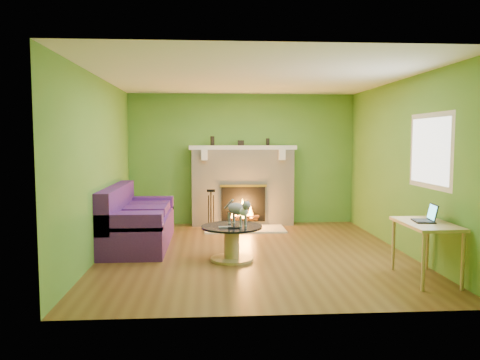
% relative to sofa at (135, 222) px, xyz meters
% --- Properties ---
extents(floor, '(5.00, 5.00, 0.00)m').
position_rel_sofa_xyz_m(floor, '(1.86, -0.63, -0.37)').
color(floor, brown).
rests_on(floor, ground).
extents(ceiling, '(5.00, 5.00, 0.00)m').
position_rel_sofa_xyz_m(ceiling, '(1.86, -0.63, 2.23)').
color(ceiling, white).
rests_on(ceiling, wall_back).
extents(wall_back, '(5.00, 0.00, 5.00)m').
position_rel_sofa_xyz_m(wall_back, '(1.86, 1.87, 0.93)').
color(wall_back, '#4C832B').
rests_on(wall_back, floor).
extents(wall_front, '(5.00, 0.00, 5.00)m').
position_rel_sofa_xyz_m(wall_front, '(1.86, -3.13, 0.93)').
color(wall_front, '#4C832B').
rests_on(wall_front, floor).
extents(wall_left, '(0.00, 5.00, 5.00)m').
position_rel_sofa_xyz_m(wall_left, '(-0.39, -0.63, 0.93)').
color(wall_left, '#4C832B').
rests_on(wall_left, floor).
extents(wall_right, '(0.00, 5.00, 5.00)m').
position_rel_sofa_xyz_m(wall_right, '(4.11, -0.63, 0.93)').
color(wall_right, '#4C832B').
rests_on(wall_right, floor).
extents(window_frame, '(0.00, 1.20, 1.20)m').
position_rel_sofa_xyz_m(window_frame, '(4.10, -1.53, 1.18)').
color(window_frame, silver).
rests_on(window_frame, wall_right).
extents(window_pane, '(0.00, 1.06, 1.06)m').
position_rel_sofa_xyz_m(window_pane, '(4.09, -1.53, 1.18)').
color(window_pane, white).
rests_on(window_pane, wall_right).
extents(fireplace, '(2.10, 0.46, 1.58)m').
position_rel_sofa_xyz_m(fireplace, '(1.86, 1.68, 0.40)').
color(fireplace, beige).
rests_on(fireplace, floor).
extents(hearth, '(1.50, 0.75, 0.03)m').
position_rel_sofa_xyz_m(hearth, '(1.86, 1.17, -0.36)').
color(hearth, beige).
rests_on(hearth, floor).
extents(mantel, '(2.10, 0.28, 0.08)m').
position_rel_sofa_xyz_m(mantel, '(1.86, 1.66, 1.17)').
color(mantel, silver).
rests_on(mantel, fireplace).
extents(sofa, '(0.97, 2.14, 0.96)m').
position_rel_sofa_xyz_m(sofa, '(0.00, 0.00, 0.00)').
color(sofa, '#421961').
rests_on(sofa, floor).
extents(coffee_table, '(0.86, 0.86, 0.49)m').
position_rel_sofa_xyz_m(coffee_table, '(1.51, -1.02, -0.09)').
color(coffee_table, tan).
rests_on(coffee_table, floor).
extents(desk, '(0.55, 0.95, 0.70)m').
position_rel_sofa_xyz_m(desk, '(3.81, -2.10, 0.25)').
color(desk, tan).
rests_on(desk, floor).
extents(cat, '(0.49, 0.64, 0.38)m').
position_rel_sofa_xyz_m(cat, '(1.59, -0.97, 0.31)').
color(cat, slate).
rests_on(cat, coffee_table).
extents(remote_silver, '(0.17, 0.07, 0.02)m').
position_rel_sofa_xyz_m(remote_silver, '(1.41, -1.14, 0.12)').
color(remote_silver, gray).
rests_on(remote_silver, coffee_table).
extents(remote_black, '(0.16, 0.06, 0.02)m').
position_rel_sofa_xyz_m(remote_black, '(1.53, -1.20, 0.12)').
color(remote_black, black).
rests_on(remote_black, coffee_table).
extents(laptop, '(0.29, 0.33, 0.22)m').
position_rel_sofa_xyz_m(laptop, '(3.79, -2.05, 0.44)').
color(laptop, black).
rests_on(laptop, desk).
extents(fire_tools, '(0.19, 0.19, 0.73)m').
position_rel_sofa_xyz_m(fire_tools, '(1.23, 1.32, 0.02)').
color(fire_tools, black).
rests_on(fire_tools, hearth).
extents(mantel_vase_left, '(0.08, 0.08, 0.18)m').
position_rel_sofa_xyz_m(mantel_vase_left, '(1.26, 1.69, 1.30)').
color(mantel_vase_left, black).
rests_on(mantel_vase_left, mantel).
extents(mantel_vase_right, '(0.07, 0.07, 0.14)m').
position_rel_sofa_xyz_m(mantel_vase_right, '(2.35, 1.69, 1.28)').
color(mantel_vase_right, black).
rests_on(mantel_vase_right, mantel).
extents(mantel_box, '(0.12, 0.08, 0.10)m').
position_rel_sofa_xyz_m(mantel_box, '(1.82, 1.69, 1.26)').
color(mantel_box, black).
rests_on(mantel_box, mantel).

